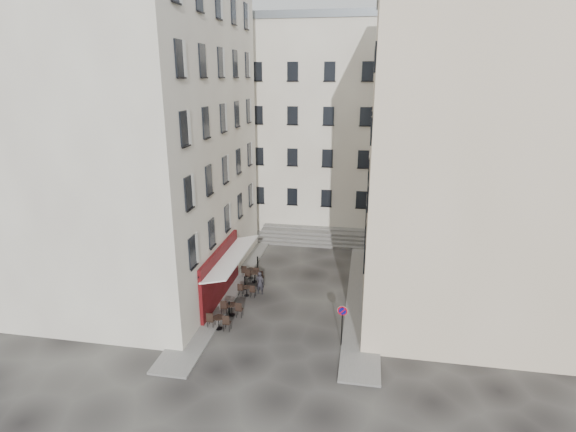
% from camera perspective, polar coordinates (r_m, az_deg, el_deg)
% --- Properties ---
extents(ground, '(90.00, 90.00, 0.00)m').
position_cam_1_polar(ground, '(27.68, -0.21, -12.16)').
color(ground, black).
rests_on(ground, ground).
extents(sidewalk_left, '(2.00, 22.00, 0.12)m').
position_cam_1_polar(sidewalk_left, '(32.09, -6.92, -7.82)').
color(sidewalk_left, slate).
rests_on(sidewalk_left, ground).
extents(sidewalk_right, '(2.00, 18.00, 0.12)m').
position_cam_1_polar(sidewalk_right, '(29.95, 9.47, -9.86)').
color(sidewalk_right, slate).
rests_on(sidewalk_right, ground).
extents(building_left, '(12.20, 16.20, 20.60)m').
position_cam_1_polar(building_left, '(30.73, -19.13, 10.19)').
color(building_left, beige).
rests_on(building_left, ground).
extents(building_right, '(12.20, 14.20, 18.60)m').
position_cam_1_polar(building_right, '(28.23, 22.79, 7.19)').
color(building_right, '#C8B394').
rests_on(building_right, ground).
extents(building_back, '(18.20, 10.20, 18.60)m').
position_cam_1_polar(building_back, '(43.26, 3.04, 11.57)').
color(building_back, beige).
rests_on(building_back, ground).
extents(cafe_storefront, '(1.74, 7.30, 3.50)m').
position_cam_1_polar(cafe_storefront, '(28.69, -8.43, -7.05)').
color(cafe_storefront, '#420A09').
rests_on(cafe_storefront, ground).
extents(stone_steps, '(9.00, 3.15, 0.80)m').
position_cam_1_polar(stone_steps, '(38.86, 3.11, -2.60)').
color(stone_steps, '#64615F').
rests_on(stone_steps, ground).
extents(bollard_near, '(0.12, 0.12, 0.98)m').
position_cam_1_polar(bollard_near, '(27.29, -7.47, -11.52)').
color(bollard_near, black).
rests_on(bollard_near, ground).
extents(bollard_mid, '(0.12, 0.12, 0.98)m').
position_cam_1_polar(bollard_mid, '(30.26, -5.48, -8.41)').
color(bollard_mid, black).
rests_on(bollard_mid, ground).
extents(bollard_far, '(0.12, 0.12, 0.98)m').
position_cam_1_polar(bollard_far, '(33.34, -3.88, -5.86)').
color(bollard_far, black).
rests_on(bollard_far, ground).
extents(no_parking_sign, '(0.52, 0.12, 2.29)m').
position_cam_1_polar(no_parking_sign, '(24.05, 6.90, -12.73)').
color(no_parking_sign, black).
rests_on(no_parking_sign, ground).
extents(bistro_table_a, '(1.39, 0.65, 0.97)m').
position_cam_1_polar(bistro_table_a, '(26.11, -8.76, -13.08)').
color(bistro_table_a, black).
rests_on(bistro_table_a, ground).
extents(bistro_table_b, '(1.34, 0.63, 0.94)m').
position_cam_1_polar(bistro_table_b, '(27.34, -7.13, -11.56)').
color(bistro_table_b, black).
rests_on(bistro_table_b, ground).
extents(bistro_table_c, '(1.18, 0.55, 0.83)m').
position_cam_1_polar(bistro_table_c, '(29.49, -5.26, -9.35)').
color(bistro_table_c, black).
rests_on(bistro_table_c, ground).
extents(bistro_table_d, '(1.33, 0.62, 0.94)m').
position_cam_1_polar(bistro_table_d, '(31.26, -4.27, -7.60)').
color(bistro_table_d, black).
rests_on(bistro_table_d, ground).
extents(bistro_table_e, '(1.31, 0.61, 0.92)m').
position_cam_1_polar(bistro_table_e, '(31.81, -4.74, -7.17)').
color(bistro_table_e, black).
rests_on(bistro_table_e, ground).
extents(pedestrian, '(0.60, 0.42, 1.56)m').
position_cam_1_polar(pedestrian, '(29.57, -3.59, -8.46)').
color(pedestrian, '#232127').
rests_on(pedestrian, ground).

